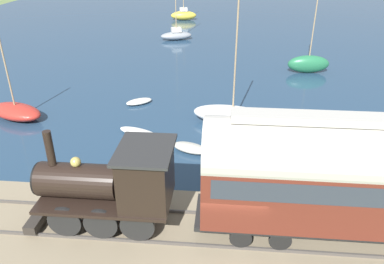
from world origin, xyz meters
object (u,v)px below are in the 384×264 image
at_px(rowboat_off_pier, 190,148).
at_px(sailboat_yellow, 184,15).
at_px(sailboat_green, 308,63).
at_px(sailboat_white, 233,115).
at_px(rowboat_mid_harbor, 139,101).
at_px(sailboat_red, 16,111).
at_px(rowboat_far_out, 139,133).
at_px(passenger_coach, 358,175).
at_px(rowboat_near_shore, 342,137).
at_px(steam_locomotive, 115,181).
at_px(sailboat_gray, 176,35).

bearing_deg(rowboat_off_pier, sailboat_yellow, 29.68).
distance_m(sailboat_yellow, sailboat_green, 26.27).
distance_m(sailboat_white, rowboat_mid_harbor, 6.78).
relative_size(sailboat_red, sailboat_yellow, 0.74).
relative_size(sailboat_yellow, rowboat_far_out, 2.55).
xyz_separation_m(passenger_coach, rowboat_near_shore, (8.44, -2.21, -2.97)).
distance_m(sailboat_yellow, rowboat_near_shore, 37.24).
relative_size(sailboat_red, rowboat_near_shore, 2.49).
height_order(passenger_coach, sailboat_red, passenger_coach).
bearing_deg(sailboat_yellow, sailboat_white, -177.97).
height_order(steam_locomotive, rowboat_near_shore, steam_locomotive).
bearing_deg(sailboat_white, sailboat_green, -19.55).
xyz_separation_m(steam_locomotive, sailboat_gray, (31.40, 1.94, -1.82)).
xyz_separation_m(sailboat_green, rowboat_mid_harbor, (-8.03, 12.63, -0.63)).
bearing_deg(rowboat_off_pier, passenger_coach, -114.10).
distance_m(steam_locomotive, rowboat_near_shore, 13.46).
bearing_deg(sailboat_yellow, steam_locomotive, 173.98).
bearing_deg(sailboat_green, sailboat_gray, 44.25).
bearing_deg(sailboat_gray, sailboat_green, -149.88).
xyz_separation_m(sailboat_gray, rowboat_off_pier, (-24.94, -3.94, -0.37)).
relative_size(sailboat_yellow, rowboat_mid_harbor, 3.55).
bearing_deg(rowboat_near_shore, sailboat_red, 37.97).
bearing_deg(rowboat_near_shore, passenger_coach, 116.69).
xyz_separation_m(sailboat_red, sailboat_yellow, (33.84, -6.67, 0.21)).
height_order(steam_locomotive, rowboat_mid_harbor, steam_locomotive).
bearing_deg(rowboat_far_out, sailboat_gray, 25.56).
relative_size(steam_locomotive, rowboat_mid_harbor, 2.66).
xyz_separation_m(sailboat_green, rowboat_off_pier, (-14.15, 8.56, -0.59)).
relative_size(sailboat_white, rowboat_near_shore, 3.56).
height_order(sailboat_white, sailboat_yellow, sailboat_white).
bearing_deg(sailboat_red, passenger_coach, -98.09).
relative_size(passenger_coach, sailboat_white, 1.41).
height_order(sailboat_white, rowboat_mid_harbor, sailboat_white).
bearing_deg(sailboat_white, sailboat_gray, 27.56).
bearing_deg(rowboat_near_shore, sailboat_green, -50.07).
bearing_deg(passenger_coach, sailboat_red, 60.81).
bearing_deg(sailboat_red, rowboat_far_out, -79.83).
bearing_deg(sailboat_red, sailboat_yellow, 9.95).
distance_m(rowboat_far_out, rowboat_off_pier, 3.45).
bearing_deg(rowboat_mid_harbor, rowboat_near_shore, -143.81).
distance_m(sailboat_gray, rowboat_near_shore, 26.00).
bearing_deg(sailboat_red, sailboat_white, -66.92).
xyz_separation_m(sailboat_white, rowboat_mid_harbor, (2.53, 6.28, -0.40)).
height_order(sailboat_white, sailboat_gray, sailboat_gray).
relative_size(sailboat_red, rowboat_off_pier, 2.39).
bearing_deg(rowboat_off_pier, rowboat_mid_harbor, 56.42).
bearing_deg(rowboat_near_shore, rowboat_far_out, 43.42).
bearing_deg(rowboat_near_shore, sailboat_gray, -20.64).
distance_m(passenger_coach, rowboat_off_pier, 9.32).
height_order(sailboat_white, sailboat_red, sailboat_white).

